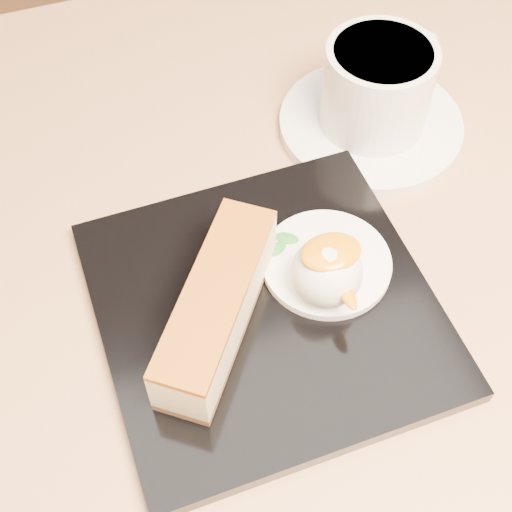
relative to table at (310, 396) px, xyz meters
name	(u,v)px	position (x,y,z in m)	size (l,w,h in m)	color
table	(310,396)	(0.00, 0.00, 0.00)	(0.80, 0.80, 0.72)	black
dessert_plate	(266,308)	(-0.04, 0.01, 0.16)	(0.22, 0.22, 0.01)	black
cheesecake	(217,307)	(-0.08, 0.00, 0.19)	(0.11, 0.13, 0.04)	brown
cream_smear	(326,263)	(0.01, 0.02, 0.17)	(0.09, 0.09, 0.01)	white
ice_cream_scoop	(327,272)	(0.00, 0.00, 0.19)	(0.05, 0.05, 0.05)	white
mango_sauce	(331,252)	(0.00, 0.00, 0.21)	(0.04, 0.03, 0.01)	orange
mint_sprig	(274,243)	(-0.02, 0.05, 0.17)	(0.04, 0.03, 0.00)	#2B852E
saucer	(370,124)	(0.10, 0.14, 0.16)	(0.15, 0.15, 0.01)	white
coffee_cup	(379,84)	(0.10, 0.14, 0.20)	(0.11, 0.09, 0.07)	white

